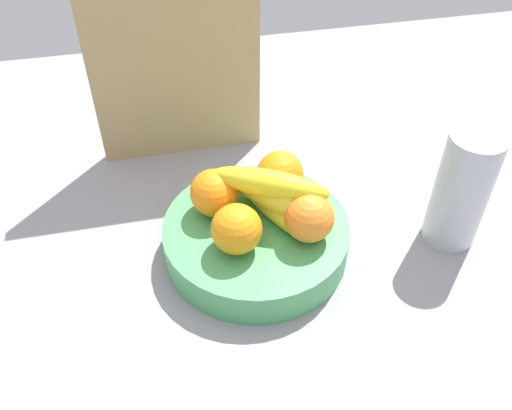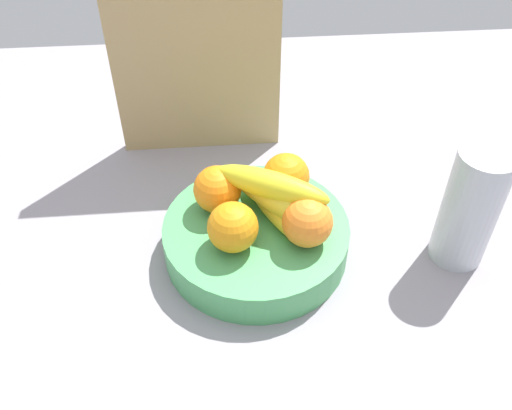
{
  "view_description": "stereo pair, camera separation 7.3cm",
  "coord_description": "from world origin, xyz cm",
  "px_view_note": "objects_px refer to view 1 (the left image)",
  "views": [
    {
      "loc": [
        -14.14,
        -54.26,
        63.33
      ],
      "look_at": [
        -2.24,
        1.87,
        9.43
      ],
      "focal_mm": 39.54,
      "sensor_mm": 36.0,
      "label": 1
    },
    {
      "loc": [
        -6.93,
        -55.32,
        63.33
      ],
      "look_at": [
        -2.24,
        1.87,
        9.43
      ],
      "focal_mm": 39.54,
      "sensor_mm": 36.0,
      "label": 2
    }
  ],
  "objects_px": {
    "orange_back_left": "(214,193)",
    "banana_bunch": "(270,194)",
    "orange_front_right": "(309,217)",
    "thermos_tumbler": "(462,190)",
    "orange_center": "(280,174)",
    "orange_front_left": "(237,229)",
    "cutting_board": "(175,60)",
    "fruit_bowl": "(256,238)"
  },
  "relations": [
    {
      "from": "orange_front_left",
      "to": "orange_center",
      "type": "relative_size",
      "value": 1.0
    },
    {
      "from": "orange_front_left",
      "to": "orange_front_right",
      "type": "distance_m",
      "value": 0.1
    },
    {
      "from": "cutting_board",
      "to": "thermos_tumbler",
      "type": "height_order",
      "value": "cutting_board"
    },
    {
      "from": "orange_center",
      "to": "thermos_tumbler",
      "type": "xyz_separation_m",
      "value": [
        0.25,
        -0.09,
        0.0
      ]
    },
    {
      "from": "orange_front_right",
      "to": "orange_back_left",
      "type": "distance_m",
      "value": 0.14
    },
    {
      "from": "orange_back_left",
      "to": "banana_bunch",
      "type": "bearing_deg",
      "value": -19.17
    },
    {
      "from": "orange_front_right",
      "to": "orange_center",
      "type": "xyz_separation_m",
      "value": [
        -0.02,
        0.1,
        0.0
      ]
    },
    {
      "from": "banana_bunch",
      "to": "cutting_board",
      "type": "bearing_deg",
      "value": 111.15
    },
    {
      "from": "banana_bunch",
      "to": "orange_front_left",
      "type": "bearing_deg",
      "value": -137.79
    },
    {
      "from": "orange_front_left",
      "to": "banana_bunch",
      "type": "bearing_deg",
      "value": 42.21
    },
    {
      "from": "banana_bunch",
      "to": "fruit_bowl",
      "type": "bearing_deg",
      "value": -145.15
    },
    {
      "from": "orange_center",
      "to": "banana_bunch",
      "type": "relative_size",
      "value": 0.41
    },
    {
      "from": "fruit_bowl",
      "to": "banana_bunch",
      "type": "bearing_deg",
      "value": 34.85
    },
    {
      "from": "orange_center",
      "to": "banana_bunch",
      "type": "distance_m",
      "value": 0.06
    },
    {
      "from": "orange_front_left",
      "to": "thermos_tumbler",
      "type": "relative_size",
      "value": 0.37
    },
    {
      "from": "orange_front_left",
      "to": "orange_center",
      "type": "height_order",
      "value": "same"
    },
    {
      "from": "orange_back_left",
      "to": "banana_bunch",
      "type": "xyz_separation_m",
      "value": [
        0.08,
        -0.03,
        0.01
      ]
    },
    {
      "from": "banana_bunch",
      "to": "thermos_tumbler",
      "type": "relative_size",
      "value": 0.91
    },
    {
      "from": "orange_back_left",
      "to": "cutting_board",
      "type": "xyz_separation_m",
      "value": [
        -0.02,
        0.23,
        0.09
      ]
    },
    {
      "from": "orange_front_right",
      "to": "thermos_tumbler",
      "type": "bearing_deg",
      "value": 1.22
    },
    {
      "from": "banana_bunch",
      "to": "cutting_board",
      "type": "height_order",
      "value": "cutting_board"
    },
    {
      "from": "orange_front_right",
      "to": "cutting_board",
      "type": "relative_size",
      "value": 0.2
    },
    {
      "from": "orange_back_left",
      "to": "orange_front_right",
      "type": "bearing_deg",
      "value": -32.75
    },
    {
      "from": "orange_back_left",
      "to": "thermos_tumbler",
      "type": "xyz_separation_m",
      "value": [
        0.35,
        -0.07,
        0.0
      ]
    },
    {
      "from": "orange_back_left",
      "to": "cutting_board",
      "type": "bearing_deg",
      "value": 95.9
    },
    {
      "from": "banana_bunch",
      "to": "orange_front_right",
      "type": "bearing_deg",
      "value": -48.94
    },
    {
      "from": "orange_center",
      "to": "thermos_tumbler",
      "type": "bearing_deg",
      "value": -20.8
    },
    {
      "from": "orange_front_right",
      "to": "fruit_bowl",
      "type": "bearing_deg",
      "value": 152.75
    },
    {
      "from": "orange_front_left",
      "to": "orange_front_right",
      "type": "relative_size",
      "value": 1.0
    },
    {
      "from": "orange_front_right",
      "to": "orange_center",
      "type": "bearing_deg",
      "value": 100.06
    },
    {
      "from": "orange_center",
      "to": "orange_front_left",
      "type": "bearing_deg",
      "value": -130.33
    },
    {
      "from": "fruit_bowl",
      "to": "orange_back_left",
      "type": "relative_size",
      "value": 3.86
    },
    {
      "from": "banana_bunch",
      "to": "orange_back_left",
      "type": "bearing_deg",
      "value": 160.83
    },
    {
      "from": "banana_bunch",
      "to": "thermos_tumbler",
      "type": "bearing_deg",
      "value": -9.59
    },
    {
      "from": "fruit_bowl",
      "to": "orange_center",
      "type": "bearing_deg",
      "value": 51.71
    },
    {
      "from": "fruit_bowl",
      "to": "cutting_board",
      "type": "xyz_separation_m",
      "value": [
        -0.08,
        0.27,
        0.15
      ]
    },
    {
      "from": "orange_front_right",
      "to": "orange_back_left",
      "type": "height_order",
      "value": "same"
    },
    {
      "from": "orange_front_left",
      "to": "orange_front_right",
      "type": "height_order",
      "value": "same"
    },
    {
      "from": "cutting_board",
      "to": "fruit_bowl",
      "type": "bearing_deg",
      "value": -74.69
    },
    {
      "from": "orange_front_right",
      "to": "orange_back_left",
      "type": "relative_size",
      "value": 1.0
    },
    {
      "from": "orange_back_left",
      "to": "thermos_tumbler",
      "type": "relative_size",
      "value": 0.37
    },
    {
      "from": "orange_front_right",
      "to": "banana_bunch",
      "type": "relative_size",
      "value": 0.41
    }
  ]
}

